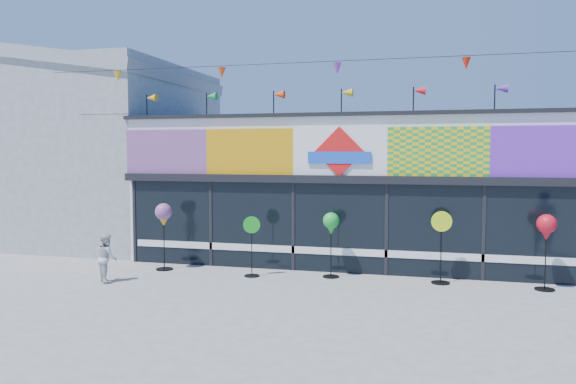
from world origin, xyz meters
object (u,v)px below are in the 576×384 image
(spinner_4, at_px, (546,229))
(child, at_px, (107,258))
(spinner_1, at_px, (252,245))
(spinner_0, at_px, (164,217))
(spinner_2, at_px, (331,225))
(spinner_3, at_px, (441,245))

(spinner_4, relative_size, child, 1.47)
(spinner_1, height_order, child, spinner_1)
(spinner_4, bearing_deg, spinner_0, -179.13)
(spinner_4, bearing_deg, child, -170.10)
(spinner_1, xyz_separation_m, child, (-3.17, -1.41, -0.21))
(spinner_4, bearing_deg, spinner_1, -177.28)
(spinner_2, relative_size, spinner_4, 0.94)
(spinner_0, xyz_separation_m, child, (-0.69, -1.60, -0.82))
(spinner_3, bearing_deg, spinner_2, 179.84)
(spinner_4, distance_m, child, 10.14)
(spinner_0, distance_m, spinner_3, 7.04)
(spinner_0, bearing_deg, spinner_2, 2.94)
(spinner_2, height_order, spinner_3, spinner_3)
(spinner_1, distance_m, child, 3.47)
(child, bearing_deg, spinner_0, -70.03)
(spinner_0, bearing_deg, spinner_3, 1.78)
(spinner_0, xyz_separation_m, spinner_2, (4.40, 0.23, -0.12))
(child, bearing_deg, spinner_2, -117.05)
(spinner_3, bearing_deg, spinner_1, -174.96)
(spinner_1, xyz_separation_m, spinner_4, (6.79, 0.32, 0.57))
(spinner_3, relative_size, spinner_4, 1.00)
(spinner_2, bearing_deg, child, -160.29)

